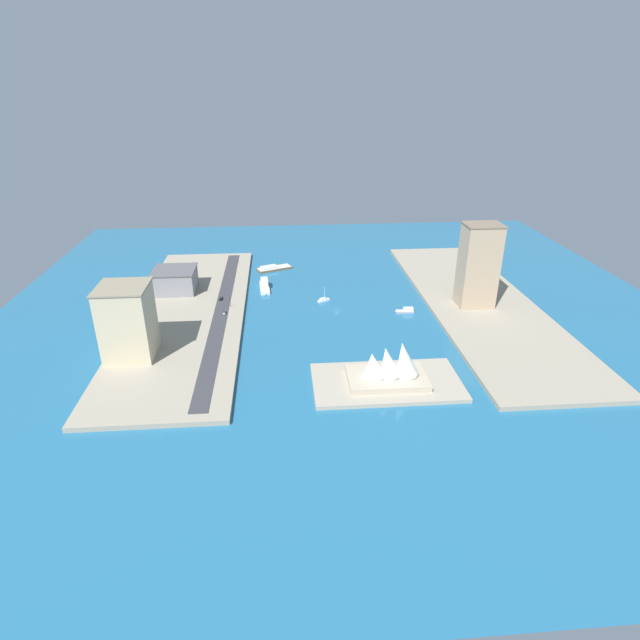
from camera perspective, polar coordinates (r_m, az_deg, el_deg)
name	(u,v)px	position (r m, az deg, el deg)	size (l,w,h in m)	color
ground_plane	(337,310)	(335.69, 1.89, 1.16)	(440.00, 440.00, 0.00)	#23668E
quay_west	(479,303)	(358.14, 17.21, 1.79)	(70.00, 240.00, 2.50)	#9E937F
quay_east	(189,313)	(338.44, -14.33, 0.79)	(70.00, 240.00, 2.50)	#9E937F
peninsula_point	(387,382)	(256.39, 7.39, -6.87)	(72.69, 39.56, 2.00)	#A89E89
road_strip	(222,310)	(334.91, -10.85, 1.12)	(9.02, 228.00, 0.15)	#38383D
yacht_sleek_gray	(406,311)	(335.34, 9.52, 1.04)	(12.76, 4.62, 3.46)	#999EA3
sailboat_small_white	(324,300)	(348.35, 0.42, 2.26)	(9.07, 6.91, 10.02)	white
barge_flat_brown	(273,268)	(410.07, -5.23, 5.75)	(28.88, 19.13, 3.20)	brown
ferry_white_commuter	(265,285)	(371.50, -6.17, 3.83)	(7.91, 25.46, 6.97)	silver
warehouse_low_gray	(175,280)	(371.26, -15.78, 4.30)	(28.89, 28.07, 15.54)	gray
office_block_beige	(128,321)	(284.69, -20.57, -0.16)	(25.55, 26.46, 39.28)	#C6B793
apartment_midrise_tan	(478,265)	(342.80, 17.15, 5.80)	(23.27, 18.33, 53.56)	tan
suv_black	(221,298)	(350.87, -10.94, 2.39)	(1.85, 5.10, 1.58)	black
sedan_silver	(224,312)	(328.76, -10.58, 0.84)	(1.91, 4.78, 1.58)	black
traffic_light_waterfront	(230,301)	(336.98, -9.93, 2.14)	(0.36, 0.36, 6.50)	black
opera_landmark	(389,367)	(252.15, 7.67, -5.19)	(38.62, 24.82, 21.63)	#BCAD93
park_tree_cluster	(482,282)	(375.67, 17.50, 4.01)	(11.18, 15.19, 9.36)	brown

